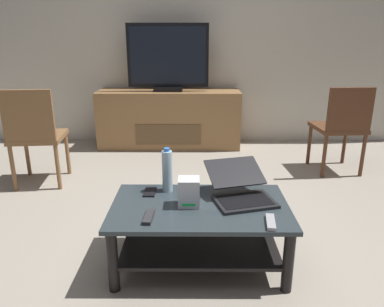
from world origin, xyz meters
name	(u,v)px	position (x,y,z in m)	size (l,w,h in m)	color
ground_plane	(187,237)	(0.00, 0.00, 0.00)	(7.68, 7.68, 0.00)	#9E9384
back_wall	(190,26)	(0.00, 2.47, 1.40)	(6.40, 0.12, 2.80)	beige
coffee_table	(200,224)	(0.08, -0.28, 0.26)	(1.03, 0.61, 0.38)	#2D383D
media_cabinet	(169,119)	(-0.25, 2.15, 0.34)	(1.68, 0.47, 0.68)	olive
television	(168,59)	(-0.25, 2.13, 1.04)	(0.93, 0.20, 0.76)	black
dining_chair	(342,124)	(1.47, 1.25, 0.49)	(0.47, 0.47, 0.86)	#59331E
side_chair	(35,132)	(-1.35, 0.91, 0.50)	(0.48, 0.48, 0.89)	brown
laptop	(241,189)	(0.33, -0.19, 0.44)	(0.43, 0.48, 0.19)	black
router_box	(189,192)	(0.02, -0.28, 0.47)	(0.12, 0.12, 0.16)	silver
water_bottle_near	(167,171)	(-0.12, -0.08, 0.52)	(0.06, 0.06, 0.28)	silver
cell_phone	(150,192)	(-0.23, -0.11, 0.39)	(0.07, 0.14, 0.01)	black
tv_remote	(149,217)	(-0.20, -0.44, 0.39)	(0.04, 0.16, 0.02)	#2D2D30
soundbar_remote	(271,222)	(0.45, -0.50, 0.39)	(0.04, 0.16, 0.02)	#99999E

